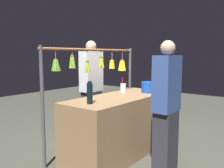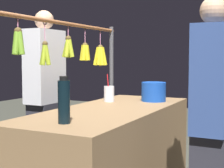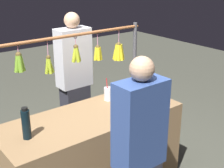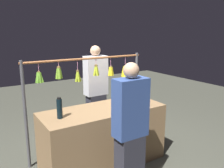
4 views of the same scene
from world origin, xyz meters
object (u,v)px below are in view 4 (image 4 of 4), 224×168
at_px(customer_person, 130,133).
at_px(water_bottle, 60,108).
at_px(blue_bucket, 140,100).
at_px(drink_cup, 116,97).
at_px(vendor_person, 96,93).

bearing_deg(customer_person, water_bottle, -52.56).
height_order(blue_bucket, drink_cup, drink_cup).
bearing_deg(vendor_person, blue_bucket, 99.64).
xyz_separation_m(blue_bucket, customer_person, (0.64, 0.61, -0.14)).
height_order(drink_cup, customer_person, customer_person).
relative_size(blue_bucket, drink_cup, 0.88).
xyz_separation_m(drink_cup, vendor_person, (-0.02, -0.70, -0.09)).
distance_m(blue_bucket, customer_person, 0.90).
bearing_deg(vendor_person, customer_person, 74.42).
bearing_deg(water_bottle, drink_cup, -167.57).
height_order(water_bottle, customer_person, customer_person).
bearing_deg(vendor_person, drink_cup, 88.14).
bearing_deg(blue_bucket, customer_person, 43.95).
bearing_deg(customer_person, drink_cup, -114.77).
xyz_separation_m(blue_bucket, drink_cup, (0.20, -0.34, -0.02)).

